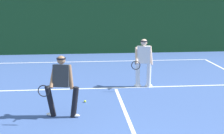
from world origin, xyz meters
TOP-DOWN VIEW (x-y plane):
  - court_line_baseline_far at (0.00, 11.28)m, footprint 9.78×0.10m
  - court_line_service at (0.00, 6.57)m, footprint 7.98×0.10m
  - court_line_centre at (0.00, 3.20)m, footprint 0.10×6.40m
  - player_near at (-1.66, 3.95)m, footprint 1.01×0.84m
  - player_far at (0.95, 6.63)m, footprint 0.83×0.86m
  - tennis_ball at (-1.06, 5.09)m, footprint 0.07×0.07m
  - back_fence_windscreen at (0.00, 13.53)m, footprint 17.93×0.12m

SIDE VIEW (x-z plane):
  - court_line_baseline_far at x=0.00m, z-range 0.00..0.01m
  - court_line_service at x=0.00m, z-range 0.00..0.01m
  - court_line_centre at x=0.00m, z-range 0.00..0.01m
  - tennis_ball at x=-1.06m, z-range 0.00..0.07m
  - player_near at x=-1.66m, z-range 0.08..1.69m
  - player_far at x=0.95m, z-range 0.08..1.73m
  - back_fence_windscreen at x=0.00m, z-range 0.00..3.55m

